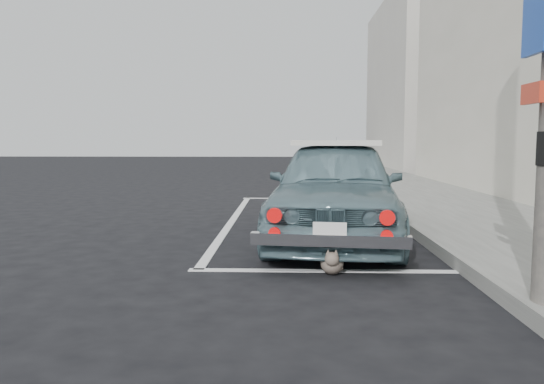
% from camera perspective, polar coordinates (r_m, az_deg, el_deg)
% --- Properties ---
extents(ground, '(80.00, 80.00, 0.00)m').
position_cam_1_polar(ground, '(6.09, 1.30, -7.35)').
color(ground, black).
rests_on(ground, ground).
extents(sidewalk, '(2.80, 40.00, 0.15)m').
position_cam_1_polar(sidewalk, '(8.65, 23.15, -3.46)').
color(sidewalk, '#62625E').
rests_on(sidewalk, ground).
extents(building_far, '(3.50, 10.00, 8.00)m').
position_cam_1_polar(building_far, '(26.83, 15.54, 10.97)').
color(building_far, '#B9B2A7').
rests_on(building_far, ground).
extents(pline_rear, '(3.00, 0.12, 0.01)m').
position_cam_1_polar(pline_rear, '(5.63, 6.42, -8.43)').
color(pline_rear, silver).
rests_on(pline_rear, ground).
extents(pline_front, '(3.00, 0.12, 0.01)m').
position_cam_1_polar(pline_front, '(12.52, 3.77, -0.69)').
color(pline_front, silver).
rests_on(pline_front, ground).
extents(pline_side, '(0.12, 7.00, 0.01)m').
position_cam_1_polar(pline_side, '(9.09, -4.28, -3.05)').
color(pline_side, silver).
rests_on(pline_side, ground).
extents(retro_coupe, '(2.15, 4.31, 1.41)m').
position_cam_1_polar(retro_coupe, '(7.24, 6.91, 0.37)').
color(retro_coupe, slate).
rests_on(retro_coupe, ground).
extents(cat, '(0.27, 0.54, 0.29)m').
position_cam_1_polar(cat, '(5.47, 6.49, -7.44)').
color(cat, '#716556').
rests_on(cat, ground).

